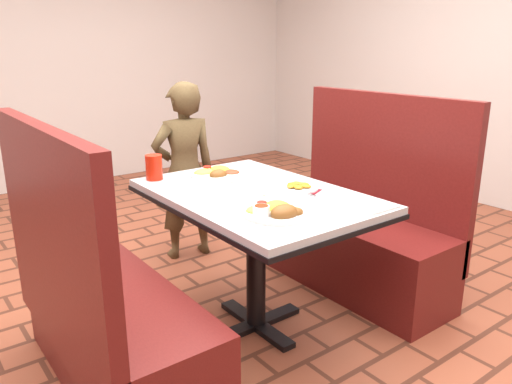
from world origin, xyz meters
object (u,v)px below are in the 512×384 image
dining_table (256,210)px  diner_person (184,172)px  plantain_plate (299,187)px  booth_bench_left (106,320)px  booth_bench_right (360,236)px  far_dinner_plate (218,171)px  red_tumbler (154,167)px  near_dinner_plate (276,208)px

dining_table → diner_person: bearing=79.8°
dining_table → plantain_plate: size_ratio=6.11×
booth_bench_left → booth_bench_right: (1.60, 0.00, 0.00)m
booth_bench_right → plantain_plate: size_ratio=6.05×
far_dinner_plate → red_tumbler: 0.34m
plantain_plate → near_dinner_plate: bearing=-145.0°
far_dinner_plate → plantain_plate: size_ratio=1.52×
booth_bench_left → plantain_plate: (1.00, -0.09, 0.43)m
far_dinner_plate → booth_bench_right: bearing=-26.1°
diner_person → far_dinner_plate: (-0.17, -0.68, 0.17)m
dining_table → near_dinner_plate: 0.38m
red_tumbler → far_dinner_plate: bearing=-24.1°
booth_bench_left → booth_bench_right: bearing=0.0°
dining_table → near_dinner_plate: (-0.14, -0.33, 0.13)m
dining_table → far_dinner_plate: size_ratio=4.02×
diner_person → near_dinner_plate: diner_person is taller
diner_person → far_dinner_plate: 0.72m
diner_person → red_tumbler: diner_person is taller
far_dinner_plate → red_tumbler: bearing=155.9°
red_tumbler → dining_table: bearing=-60.8°
red_tumbler → plantain_plate: bearing=-51.4°
booth_bench_left → red_tumbler: booth_bench_left is taller
diner_person → near_dinner_plate: size_ratio=4.13×
booth_bench_right → booth_bench_left: bearing=180.0°
booth_bench_right → red_tumbler: bearing=154.5°
booth_bench_right → red_tumbler: 1.30m
plantain_plate → red_tumbler: bearing=128.6°
far_dinner_plate → near_dinner_plate: bearing=-103.0°
diner_person → near_dinner_plate: bearing=86.3°
booth_bench_left → diner_person: size_ratio=0.99×
near_dinner_plate → diner_person: bearing=76.6°
dining_table → booth_bench_left: (-0.80, 0.00, -0.32)m
booth_bench_right → near_dinner_plate: (-0.94, -0.33, 0.45)m
dining_table → near_dinner_plate: size_ratio=4.11×
diner_person → plantain_plate: (0.01, -1.15, 0.15)m
plantain_plate → booth_bench_left: bearing=174.8°
diner_person → plantain_plate: 1.16m
dining_table → booth_bench_right: 0.86m
dining_table → diner_person: diner_person is taller
diner_person → red_tumbler: 0.75m
booth_bench_right → far_dinner_plate: 0.97m
booth_bench_left → plantain_plate: 1.09m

